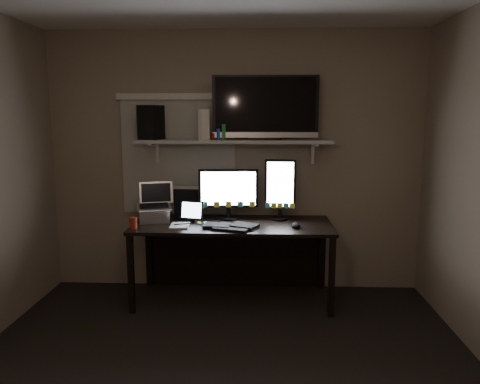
# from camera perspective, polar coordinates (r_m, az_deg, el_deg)

# --- Properties ---
(back_wall) EXTENTS (3.60, 0.00, 3.60)m
(back_wall) POSITION_cam_1_polar(r_m,az_deg,el_deg) (4.55, -0.64, 3.63)
(back_wall) COLOR #796A57
(back_wall) RESTS_ON floor
(window_blinds) EXTENTS (1.10, 0.02, 1.10)m
(window_blinds) POSITION_cam_1_polar(r_m,az_deg,el_deg) (4.60, -7.53, 4.23)
(window_blinds) COLOR #B1AE9F
(window_blinds) RESTS_ON back_wall
(desk) EXTENTS (1.80, 0.75, 0.73)m
(desk) POSITION_cam_1_polar(r_m,az_deg,el_deg) (4.43, -0.80, -5.70)
(desk) COLOR black
(desk) RESTS_ON floor
(wall_shelf) EXTENTS (1.80, 0.35, 0.03)m
(wall_shelf) POSITION_cam_1_polar(r_m,az_deg,el_deg) (4.36, -0.77, 6.21)
(wall_shelf) COLOR #A2A29D
(wall_shelf) RESTS_ON back_wall
(monitor_landscape) EXTENTS (0.56, 0.10, 0.49)m
(monitor_landscape) POSITION_cam_1_polar(r_m,az_deg,el_deg) (4.39, -1.42, -0.21)
(monitor_landscape) COLOR black
(monitor_landscape) RESTS_ON desk
(monitor_portrait) EXTENTS (0.29, 0.08, 0.58)m
(monitor_portrait) POSITION_cam_1_polar(r_m,az_deg,el_deg) (4.38, 4.93, 0.33)
(monitor_portrait) COLOR black
(monitor_portrait) RESTS_ON desk
(keyboard) EXTENTS (0.51, 0.31, 0.03)m
(keyboard) POSITION_cam_1_polar(r_m,az_deg,el_deg) (4.11, -1.15, -4.16)
(keyboard) COLOR black
(keyboard) RESTS_ON desk
(mouse) EXTENTS (0.08, 0.12, 0.04)m
(mouse) POSITION_cam_1_polar(r_m,az_deg,el_deg) (4.14, 6.83, -4.04)
(mouse) COLOR black
(mouse) RESTS_ON desk
(notepad) EXTENTS (0.17, 0.24, 0.01)m
(notepad) POSITION_cam_1_polar(r_m,az_deg,el_deg) (4.19, -7.35, -4.08)
(notepad) COLOR beige
(notepad) RESTS_ON desk
(tablet) EXTENTS (0.24, 0.15, 0.20)m
(tablet) POSITION_cam_1_polar(r_m,az_deg,el_deg) (4.33, -5.90, -2.35)
(tablet) COLOR black
(tablet) RESTS_ON desk
(file_sorter) EXTENTS (0.24, 0.13, 0.30)m
(file_sorter) POSITION_cam_1_polar(r_m,az_deg,el_deg) (4.52, -6.49, -1.23)
(file_sorter) COLOR black
(file_sorter) RESTS_ON desk
(laptop) EXTENTS (0.37, 0.32, 0.35)m
(laptop) POSITION_cam_1_polar(r_m,az_deg,el_deg) (4.38, -10.45, -1.33)
(laptop) COLOR silver
(laptop) RESTS_ON desk
(cup) EXTENTS (0.07, 0.07, 0.10)m
(cup) POSITION_cam_1_polar(r_m,az_deg,el_deg) (4.17, -12.88, -3.71)
(cup) COLOR maroon
(cup) RESTS_ON desk
(sticky_notes) EXTENTS (0.30, 0.25, 0.00)m
(sticky_notes) POSITION_cam_1_polar(r_m,az_deg,el_deg) (4.22, -4.04, -3.99)
(sticky_notes) COLOR #DCE73E
(sticky_notes) RESTS_ON desk
(tv) EXTENTS (0.98, 0.20, 0.58)m
(tv) POSITION_cam_1_polar(r_m,az_deg,el_deg) (4.35, 3.10, 10.22)
(tv) COLOR black
(tv) RESTS_ON wall_shelf
(game_console) EXTENTS (0.13, 0.24, 0.28)m
(game_console) POSITION_cam_1_polar(r_m,az_deg,el_deg) (4.37, -4.43, 8.19)
(game_console) COLOR beige
(game_console) RESTS_ON wall_shelf
(speaker) EXTENTS (0.23, 0.25, 0.31)m
(speaker) POSITION_cam_1_polar(r_m,az_deg,el_deg) (4.46, -10.78, 8.33)
(speaker) COLOR black
(speaker) RESTS_ON wall_shelf
(bottles) EXTENTS (0.23, 0.09, 0.15)m
(bottles) POSITION_cam_1_polar(r_m,az_deg,el_deg) (4.34, -2.65, 7.34)
(bottles) COLOR #A50F0C
(bottles) RESTS_ON wall_shelf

